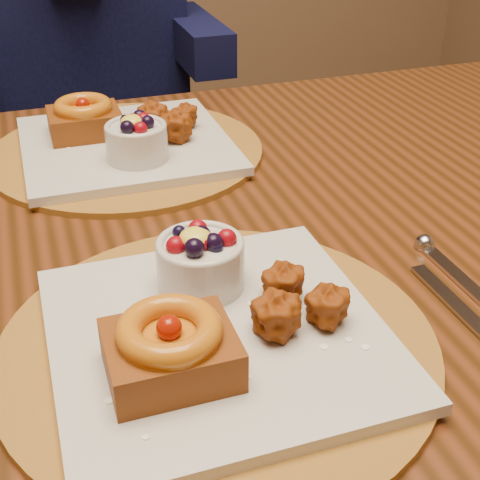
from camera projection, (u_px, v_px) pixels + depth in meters
name	position (u px, v px, depth m)	size (l,w,h in m)	color
dining_table	(166.00, 284.00, 0.80)	(1.60, 0.90, 0.76)	#341B09
place_setting_near	(214.00, 325.00, 0.57)	(0.38, 0.38, 0.08)	brown
place_setting_far	(125.00, 141.00, 0.92)	(0.38, 0.38, 0.08)	brown
cutlery_near	(467.00, 300.00, 0.63)	(0.06, 0.17, 0.00)	#B2B2B7
chair_far	(34.00, 155.00, 1.48)	(0.47, 0.47, 0.96)	black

